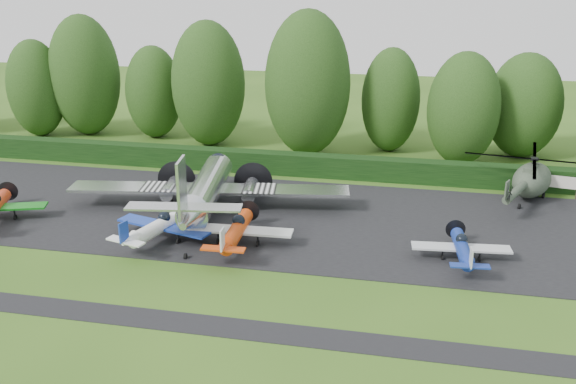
% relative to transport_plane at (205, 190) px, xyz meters
% --- Properties ---
extents(ground, '(160.00, 160.00, 0.00)m').
position_rel_transport_plane_xyz_m(ground, '(2.73, -9.70, -1.99)').
color(ground, '#315618').
rests_on(ground, ground).
extents(apron, '(70.00, 18.00, 0.01)m').
position_rel_transport_plane_xyz_m(apron, '(2.73, 0.30, -1.99)').
color(apron, black).
rests_on(apron, ground).
extents(taxiway_verge, '(70.00, 2.00, 0.00)m').
position_rel_transport_plane_xyz_m(taxiway_verge, '(2.73, -15.70, -1.99)').
color(taxiway_verge, black).
rests_on(taxiway_verge, ground).
extents(hedgerow, '(90.00, 1.60, 2.00)m').
position_rel_transport_plane_xyz_m(hedgerow, '(2.73, 11.30, -1.99)').
color(hedgerow, black).
rests_on(hedgerow, ground).
extents(transport_plane, '(22.26, 17.07, 7.13)m').
position_rel_transport_plane_xyz_m(transport_plane, '(0.00, 0.00, 0.00)').
color(transport_plane, silver).
rests_on(transport_plane, ground).
extents(light_plane_white, '(7.36, 7.73, 2.83)m').
position_rel_transport_plane_xyz_m(light_plane_white, '(-1.47, -5.70, -0.81)').
color(light_plane_white, white).
rests_on(light_plane_white, ground).
extents(light_plane_orange, '(7.61, 8.00, 2.92)m').
position_rel_transport_plane_xyz_m(light_plane_orange, '(4.08, -5.44, -0.77)').
color(light_plane_orange, '#CC3D0C').
rests_on(light_plane_orange, ground).
extents(light_plane_blue, '(6.43, 6.76, 2.47)m').
position_rel_transport_plane_xyz_m(light_plane_blue, '(19.19, -4.85, -0.96)').
color(light_plane_blue, navy).
rests_on(light_plane_blue, ground).
extents(helicopter, '(11.07, 12.96, 3.56)m').
position_rel_transport_plane_xyz_m(helicopter, '(25.33, 8.72, -0.07)').
color(helicopter, '#343F30').
rests_on(helicopter, ground).
extents(sign_board, '(3.30, 0.12, 1.86)m').
position_rel_transport_plane_xyz_m(sign_board, '(27.56, 9.76, -0.73)').
color(sign_board, '#3F3326').
rests_on(sign_board, ground).
extents(tree_0, '(7.74, 7.74, 13.19)m').
position_rel_transport_plane_xyz_m(tree_0, '(-6.14, 19.73, 4.59)').
color(tree_0, black).
rests_on(tree_0, ground).
extents(tree_2, '(8.55, 8.55, 14.53)m').
position_rel_transport_plane_xyz_m(tree_2, '(4.76, 18.22, 5.27)').
color(tree_2, black).
rests_on(tree_2, ground).
extents(tree_3, '(6.30, 6.30, 10.82)m').
position_rel_transport_plane_xyz_m(tree_3, '(-26.29, 19.59, 3.41)').
color(tree_3, black).
rests_on(tree_3, ground).
extents(tree_5, '(7.75, 7.75, 13.43)m').
position_rel_transport_plane_xyz_m(tree_5, '(-21.17, 21.33, 4.72)').
color(tree_5, black).
rests_on(tree_5, ground).
extents(tree_6, '(6.87, 6.87, 10.92)m').
position_rel_transport_plane_xyz_m(tree_6, '(19.94, 17.87, 3.46)').
color(tree_6, black).
rests_on(tree_6, ground).
extents(tree_7, '(7.35, 7.35, 10.48)m').
position_rel_transport_plane_xyz_m(tree_7, '(25.99, 21.80, 3.24)').
color(tree_7, black).
rests_on(tree_7, ground).
extents(tree_8, '(6.19, 6.19, 10.23)m').
position_rel_transport_plane_xyz_m(tree_8, '(-13.15, 21.59, 3.11)').
color(tree_8, black).
rests_on(tree_8, ground).
extents(tree_9, '(5.96, 5.96, 10.71)m').
position_rel_transport_plane_xyz_m(tree_9, '(12.87, 21.26, 3.35)').
color(tree_9, black).
rests_on(tree_9, ground).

